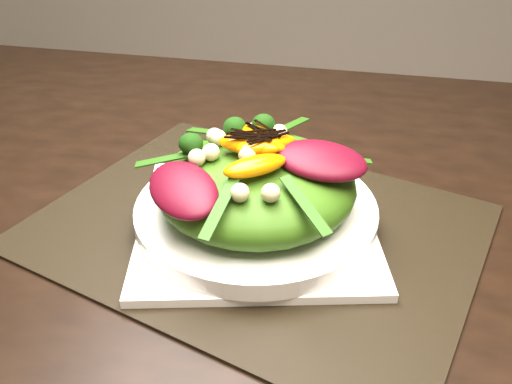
% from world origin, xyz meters
% --- Properties ---
extents(dining_table, '(1.60, 0.90, 0.75)m').
position_xyz_m(dining_table, '(0.00, 0.00, 0.73)').
color(dining_table, black).
rests_on(dining_table, floor).
extents(placemat, '(0.57, 0.49, 0.00)m').
position_xyz_m(placemat, '(0.08, -0.10, 0.75)').
color(placemat, black).
rests_on(placemat, dining_table).
extents(plate_base, '(0.32, 0.32, 0.01)m').
position_xyz_m(plate_base, '(0.08, -0.10, 0.76)').
color(plate_base, white).
rests_on(plate_base, placemat).
extents(salad_bowl, '(0.32, 0.32, 0.02)m').
position_xyz_m(salad_bowl, '(0.08, -0.10, 0.77)').
color(salad_bowl, white).
rests_on(salad_bowl, plate_base).
extents(lettuce_mound, '(0.28, 0.28, 0.07)m').
position_xyz_m(lettuce_mound, '(0.08, -0.10, 0.81)').
color(lettuce_mound, '#396212').
rests_on(lettuce_mound, salad_bowl).
extents(radicchio_leaf, '(0.10, 0.07, 0.02)m').
position_xyz_m(radicchio_leaf, '(0.15, -0.10, 0.85)').
color(radicchio_leaf, '#470714').
rests_on(radicchio_leaf, lettuce_mound).
extents(orange_segment, '(0.07, 0.04, 0.02)m').
position_xyz_m(orange_segment, '(0.08, -0.08, 0.85)').
color(orange_segment, '#D96803').
rests_on(orange_segment, lettuce_mound).
extents(broccoli_floret, '(0.05, 0.05, 0.04)m').
position_xyz_m(broccoli_floret, '(0.02, -0.07, 0.86)').
color(broccoli_floret, black).
rests_on(broccoli_floret, lettuce_mound).
extents(macadamia_nut, '(0.02, 0.02, 0.02)m').
position_xyz_m(macadamia_nut, '(0.11, -0.14, 0.85)').
color(macadamia_nut, beige).
rests_on(macadamia_nut, lettuce_mound).
extents(balsamic_drizzle, '(0.04, 0.01, 0.00)m').
position_xyz_m(balsamic_drizzle, '(0.08, -0.08, 0.86)').
color(balsamic_drizzle, black).
rests_on(balsamic_drizzle, orange_segment).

